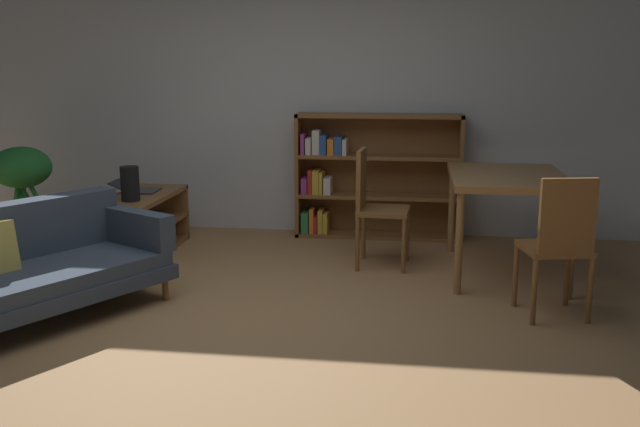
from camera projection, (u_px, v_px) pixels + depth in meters
name	position (u px, v px, depth m)	size (l,w,h in m)	color
ground_plane	(243.00, 323.00, 4.54)	(8.16, 8.16, 0.00)	#A87A4C
back_wall_panel	(307.00, 96.00, 6.87)	(6.80, 0.10, 2.70)	silver
fabric_couch	(16.00, 266.00, 4.51)	(1.59, 1.96, 0.75)	brown
media_console	(140.00, 225.00, 6.16)	(0.48, 1.24, 0.53)	brown
open_laptop	(138.00, 189.00, 6.29)	(0.42, 0.33, 0.10)	#333338
desk_speaker	(130.00, 184.00, 5.84)	(0.15, 0.15, 0.29)	black
potted_floor_plant	(22.00, 180.00, 6.30)	(0.55, 0.53, 0.93)	#333338
dining_table	(507.00, 184.00, 5.51)	(0.88, 1.30, 0.80)	olive
dining_chair_near	(374.00, 202.00, 5.74)	(0.43, 0.44, 0.97)	brown
dining_chair_far	(559.00, 241.00, 4.52)	(0.47, 0.46, 0.96)	brown
bookshelf	(367.00, 176.00, 6.77)	(1.58, 0.32, 1.19)	brown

